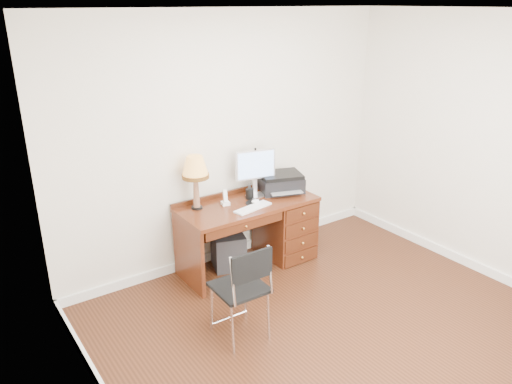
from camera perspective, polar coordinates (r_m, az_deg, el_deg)
ground at (r=4.71m, az=9.00°, el=-15.10°), size 4.00×4.00×0.00m
room_shell at (r=5.07m, az=4.05°, el=-11.31°), size 4.00×4.00×4.00m
desk at (r=5.61m, az=1.79°, el=-3.70°), size 1.50×0.67×0.75m
monitor at (r=5.39m, az=-0.11°, el=2.85°), size 0.45×0.19×0.52m
keyboard at (r=5.15m, az=-0.36°, el=-1.81°), size 0.46×0.21×0.02m
mouse_pad at (r=5.28m, az=-0.08°, el=-1.17°), size 0.21×0.21×0.04m
printer at (r=5.61m, az=2.84°, el=1.13°), size 0.56×0.50×0.21m
leg_lamp at (r=5.05m, az=-6.96°, el=2.46°), size 0.28×0.28×0.56m
phone at (r=5.23m, az=-3.53°, el=-0.96°), size 0.09×0.09×0.17m
pen_cup at (r=5.39m, az=-0.73°, el=-0.21°), size 0.09×0.09×0.11m
chair at (r=4.24m, az=-1.42°, el=-10.44°), size 0.43×0.43×0.90m
equipment_box at (r=5.52m, az=-3.16°, el=-6.69°), size 0.42×0.42×0.39m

